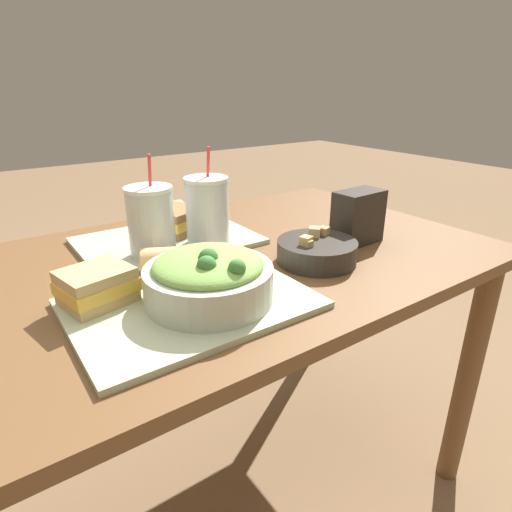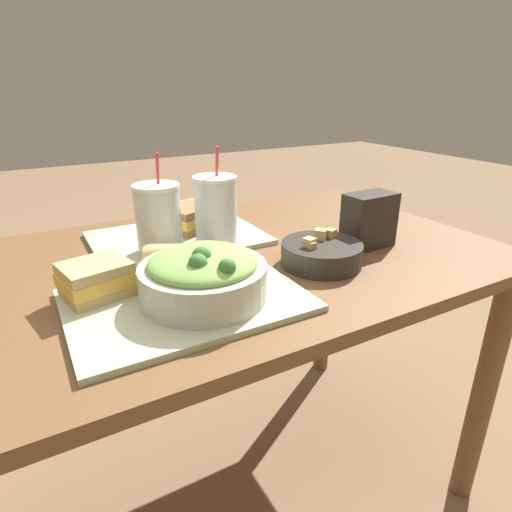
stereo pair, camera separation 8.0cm
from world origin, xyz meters
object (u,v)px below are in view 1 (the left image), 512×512
object	(u,v)px
sandwich_near	(97,286)
sandwich_far	(177,220)
baguette_far	(165,213)
drink_cup_red	(207,213)
baguette_near	(184,260)
soup_bowl	(317,250)
chip_bag	(358,217)
drink_cup_dark	(151,224)
salad_bowl	(209,277)

from	to	relation	value
sandwich_near	sandwich_far	distance (m)	0.40
baguette_far	drink_cup_red	xyz separation A→B (m)	(0.02, -0.21, 0.05)
baguette_near	baguette_far	bearing A→B (deg)	9.61
soup_bowl	chip_bag	distance (m)	0.18
soup_bowl	drink_cup_red	xyz separation A→B (m)	(-0.15, 0.22, 0.06)
baguette_near	sandwich_far	bearing A→B (deg)	5.08
drink_cup_dark	baguette_near	bearing A→B (deg)	-83.45
sandwich_far	chip_bag	bearing A→B (deg)	-64.68
salad_bowl	baguette_near	size ratio (longest dim) A/B	1.34
baguette_far	sandwich_far	bearing A→B (deg)	162.39
sandwich_far	drink_cup_red	bearing A→B (deg)	-100.88
salad_bowl	sandwich_far	distance (m)	0.40
sandwich_near	salad_bowl	bearing A→B (deg)	-44.64
salad_bowl	sandwich_far	bearing A→B (deg)	73.01
baguette_far	chip_bag	distance (m)	0.53
sandwich_near	drink_cup_red	world-z (taller)	drink_cup_red
sandwich_far	baguette_far	size ratio (longest dim) A/B	1.18
drink_cup_dark	chip_bag	world-z (taller)	drink_cup_dark
baguette_far	drink_cup_dark	world-z (taller)	drink_cup_dark
salad_bowl	sandwich_near	size ratio (longest dim) A/B	1.68
sandwich_near	baguette_far	size ratio (longest dim) A/B	1.06
soup_bowl	sandwich_far	bearing A→B (deg)	118.12
baguette_far	chip_bag	bearing A→B (deg)	-151.92
sandwich_far	salad_bowl	bearing A→B (deg)	-131.18
sandwich_near	chip_bag	distance (m)	0.64
soup_bowl	baguette_near	size ratio (longest dim) A/B	1.04
sandwich_near	soup_bowl	bearing A→B (deg)	-20.20
drink_cup_dark	baguette_far	bearing A→B (deg)	59.94
sandwich_near	baguette_near	size ratio (longest dim) A/B	0.80
sandwich_far	drink_cup_dark	xyz separation A→B (m)	(-0.11, -0.12, 0.04)
baguette_far	drink_cup_dark	size ratio (longest dim) A/B	0.57
drink_cup_dark	sandwich_far	bearing A→B (deg)	46.13
salad_bowl	sandwich_far	world-z (taller)	salad_bowl
salad_bowl	sandwich_near	bearing A→B (deg)	147.49
drink_cup_red	chip_bag	distance (m)	0.38
baguette_near	baguette_far	distance (m)	0.35
baguette_near	sandwich_far	distance (m)	0.27
baguette_near	sandwich_near	bearing A→B (deg)	126.27
soup_bowl	sandwich_far	xyz separation A→B (m)	(-0.18, 0.34, 0.02)
salad_bowl	sandwich_far	size ratio (longest dim) A/B	1.51
baguette_near	drink_cup_dark	distance (m)	0.14
sandwich_far	drink_cup_red	distance (m)	0.13
sandwich_near	sandwich_far	xyz separation A→B (m)	(0.29, 0.28, 0.00)
sandwich_near	baguette_near	xyz separation A→B (m)	(0.19, 0.03, -0.00)
salad_bowl	drink_cup_red	xyz separation A→B (m)	(0.14, 0.26, 0.03)
baguette_near	drink_cup_red	distance (m)	0.19
baguette_far	drink_cup_dark	bearing A→B (deg)	136.43
soup_bowl	drink_cup_dark	distance (m)	0.38
drink_cup_dark	drink_cup_red	bearing A→B (deg)	0.00
baguette_near	chip_bag	size ratio (longest dim) A/B	1.30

